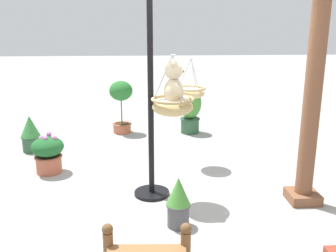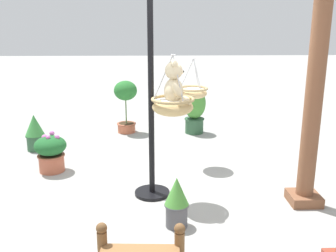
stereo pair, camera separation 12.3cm
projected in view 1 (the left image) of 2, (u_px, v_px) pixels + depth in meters
ground_plane at (165, 200)px, 4.74m from camera, size 40.00×40.00×0.00m
display_pole_central at (151, 137)px, 4.70m from camera, size 0.44×0.44×2.45m
hanging_basket_with_teddy at (173, 105)px, 4.46m from camera, size 0.50×0.50×0.70m
teddy_bear at (175, 86)px, 4.40m from camera, size 0.36×0.32×0.52m
hanging_basket_left_high at (191, 92)px, 5.64m from camera, size 0.43×0.43×0.58m
greenhouse_pillar_right at (314, 87)px, 4.35m from camera, size 0.38×0.38×2.91m
potted_plant_fern_front at (121, 101)px, 7.44m from camera, size 0.44×0.44×1.02m
potted_plant_flowering_red at (48, 153)px, 5.53m from camera, size 0.46×0.46×0.58m
potted_plant_tall_leafy at (190, 109)px, 7.47m from camera, size 0.42×0.42×0.88m
potted_plant_small_succulent at (178, 201)px, 4.07m from camera, size 0.27×0.27×0.56m
potted_plant_conical_shrub at (30, 133)px, 6.43m from camera, size 0.33×0.33×0.61m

